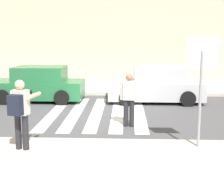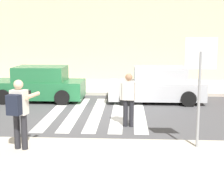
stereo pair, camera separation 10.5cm
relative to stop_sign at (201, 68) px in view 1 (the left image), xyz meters
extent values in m
plane|color=#4C4C4F|center=(-2.93, 3.69, -2.13)|extent=(120.00, 120.00, 0.00)
cube|color=beige|center=(-2.93, 9.69, -2.06)|extent=(60.00, 4.80, 0.14)
cube|color=beige|center=(-2.93, 14.09, 0.87)|extent=(56.00, 4.00, 6.01)
cube|color=silver|center=(-4.53, 3.89, -2.13)|extent=(0.44, 5.20, 0.01)
cube|color=silver|center=(-3.73, 3.89, -2.13)|extent=(0.44, 5.20, 0.01)
cube|color=silver|center=(-2.93, 3.89, -2.13)|extent=(0.44, 5.20, 0.01)
cube|color=silver|center=(-2.13, 3.89, -2.13)|extent=(0.44, 5.20, 0.01)
cube|color=silver|center=(-1.33, 3.89, -2.13)|extent=(0.44, 5.20, 0.01)
cylinder|color=gray|center=(0.00, -0.01, -0.79)|extent=(0.07, 0.07, 2.40)
cube|color=white|center=(0.00, 0.00, 0.36)|extent=(0.76, 0.03, 0.76)
cube|color=red|center=(0.00, 0.02, 0.36)|extent=(0.66, 0.02, 0.66)
cylinder|color=#232328|center=(-4.47, -0.37, -1.55)|extent=(0.15, 0.15, 0.88)
cylinder|color=#232328|center=(-4.27, -0.41, -1.55)|extent=(0.15, 0.15, 0.88)
cube|color=silver|center=(-4.37, -0.39, -0.81)|extent=(0.42, 0.31, 0.60)
sphere|color=beige|center=(-4.37, -0.39, -0.38)|extent=(0.23, 0.23, 0.23)
cylinder|color=beige|center=(-4.56, -0.12, -0.67)|extent=(0.22, 0.59, 0.10)
cylinder|color=beige|center=(-4.09, -0.22, -0.67)|extent=(0.22, 0.59, 0.10)
cube|color=black|center=(-4.29, 0.00, -0.64)|extent=(0.16, 0.13, 0.10)
cube|color=black|center=(-4.42, -0.61, -0.83)|extent=(0.35, 0.26, 0.48)
cylinder|color=#232328|center=(-1.83, 2.16, -1.69)|extent=(0.15, 0.15, 0.88)
cylinder|color=#232328|center=(-1.63, 2.13, -1.69)|extent=(0.15, 0.15, 0.88)
cube|color=silver|center=(-1.73, 2.14, -0.95)|extent=(0.41, 0.29, 0.60)
sphere|color=#A37556|center=(-1.73, 2.14, -0.52)|extent=(0.23, 0.23, 0.23)
cylinder|color=silver|center=(-1.96, 2.17, -0.97)|extent=(0.10, 0.10, 0.58)
cylinder|color=silver|center=(-1.49, 2.11, -0.97)|extent=(0.10, 0.10, 0.58)
cube|color=#236B3D|center=(-5.80, 5.99, -1.60)|extent=(4.10, 1.70, 0.76)
cube|color=#236B3D|center=(-5.65, 5.99, -0.90)|extent=(2.20, 1.56, 0.64)
cube|color=slate|center=(-6.72, 5.99, -0.90)|extent=(0.10, 1.50, 0.54)
cube|color=slate|center=(-4.68, 5.99, -0.90)|extent=(0.10, 1.50, 0.51)
cylinder|color=black|center=(-7.07, 5.14, -1.81)|extent=(0.64, 0.22, 0.64)
cylinder|color=black|center=(-7.07, 6.84, -1.81)|extent=(0.64, 0.22, 0.64)
cylinder|color=black|center=(-4.52, 5.14, -1.81)|extent=(0.64, 0.22, 0.64)
cylinder|color=black|center=(-4.52, 6.84, -1.81)|extent=(0.64, 0.22, 0.64)
cube|color=#B7BABF|center=(-0.52, 5.99, -1.60)|extent=(4.10, 1.70, 0.76)
cube|color=#B7BABF|center=(-0.37, 5.99, -0.90)|extent=(2.20, 1.56, 0.64)
cube|color=slate|center=(-1.44, 5.99, -0.90)|extent=(0.10, 1.50, 0.54)
cube|color=slate|center=(0.60, 5.99, -0.90)|extent=(0.10, 1.50, 0.51)
cylinder|color=black|center=(-1.79, 5.14, -1.81)|extent=(0.64, 0.22, 0.64)
cylinder|color=black|center=(-1.79, 6.84, -1.81)|extent=(0.64, 0.22, 0.64)
cylinder|color=black|center=(0.75, 5.14, -1.81)|extent=(0.64, 0.22, 0.64)
cylinder|color=black|center=(0.75, 6.84, -1.81)|extent=(0.64, 0.22, 0.64)
camera|label=1|loc=(-1.85, -7.63, 0.78)|focal=50.00mm
camera|label=2|loc=(-1.74, -7.62, 0.78)|focal=50.00mm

